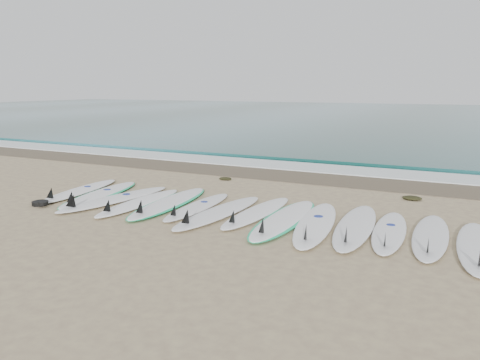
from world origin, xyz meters
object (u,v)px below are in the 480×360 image
at_px(surfboard_0, 78,191).
at_px(leash_coil, 41,203).
at_px(surfboard_7, 256,212).
at_px(surfboard_13, 477,247).

relative_size(surfboard_0, leash_coil, 5.83).
distance_m(surfboard_0, surfboard_7, 4.35).
xyz_separation_m(surfboard_7, leash_coil, (-4.21, -1.23, -0.01)).
distance_m(surfboard_0, leash_coil, 1.17).
xyz_separation_m(surfboard_0, leash_coil, (0.14, -1.16, -0.01)).
bearing_deg(surfboard_0, surfboard_13, -9.46).
bearing_deg(surfboard_0, surfboard_7, -6.70).
distance_m(surfboard_13, leash_coil, 7.95).
bearing_deg(leash_coil, surfboard_13, 6.55).
distance_m(surfboard_7, surfboard_13, 3.70).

